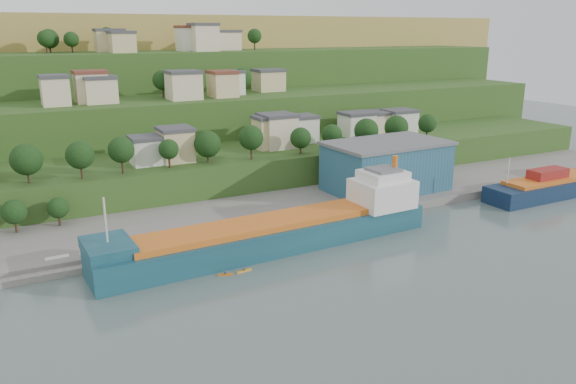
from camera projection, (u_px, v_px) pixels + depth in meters
ground at (297, 263)px, 106.07m from camera, size 500.00×500.00×0.00m
quay at (315, 208)px, 138.78m from camera, size 220.00×26.00×4.00m
hillside at (118, 128)px, 250.04m from camera, size 360.00×210.09×96.00m
cargo_ship_near at (281, 234)px, 112.90m from camera, size 70.84×14.19×18.10m
cargo_ship_far at (575, 183)px, 152.19m from camera, size 55.49×9.82×15.05m
warehouse at (386, 166)px, 145.47m from camera, size 31.90×20.50×12.80m
dinghy at (57, 259)px, 103.51m from camera, size 4.26×1.81×0.83m
kayak_orange at (226, 274)px, 100.58m from camera, size 2.88×1.52×0.72m
kayak_yellow at (244, 270)px, 102.07m from camera, size 3.06×0.98×0.75m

